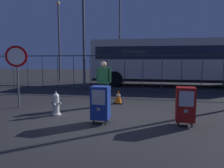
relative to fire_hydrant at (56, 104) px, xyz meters
The scene contains 12 objects.
ground_plane 1.31m from the fire_hydrant, ahead, with size 60.00×60.00×0.00m, color #262628.
fire_hydrant is the anchor object (origin of this frame).
newspaper_box_primary 1.70m from the fire_hydrant, 18.41° to the right, with size 0.48×0.42×1.02m.
newspaper_box_secondary 3.84m from the fire_hydrant, ahead, with size 0.48×0.42×1.02m.
stop_sign 2.33m from the fire_hydrant, 159.02° to the left, with size 0.71×0.31×2.23m.
pedestrian 2.03m from the fire_hydrant, 54.20° to the left, with size 0.55×0.22×1.67m.
traffic_cone 2.70m from the fire_hydrant, 54.61° to the left, with size 0.36×0.36×0.53m.
fence_barrier 5.84m from the fire_hydrant, 77.52° to the left, with size 18.03×0.04×2.00m.
bus_near 9.64m from the fire_hydrant, 65.29° to the left, with size 10.58×3.05×3.00m.
street_light_near_left 6.99m from the fire_hydrant, 101.17° to the left, with size 0.32×0.32×7.06m.
street_light_near_right 11.85m from the fire_hydrant, 115.32° to the left, with size 0.32×0.32×6.33m.
street_light_far_right 13.19m from the fire_hydrant, 91.28° to the left, with size 0.32×0.32×8.66m.
Camera 1 is at (1.91, -6.05, 1.74)m, focal length 34.86 mm.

